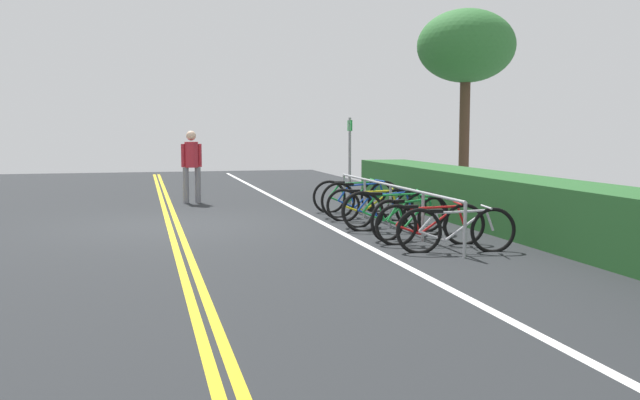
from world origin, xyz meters
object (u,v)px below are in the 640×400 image
object	(u,v)px
bicycle_6	(430,224)
sign_post_near	(350,153)
pedestrian	(192,161)
bike_rack	(391,195)
bicycle_1	(361,199)
bicycle_2	(370,205)
bicycle_7	(456,230)
bicycle_0	(353,196)
tree_near_left	(466,48)
bicycle_3	(385,208)
bicycle_4	(393,211)
bicycle_5	(411,218)

from	to	relation	value
bicycle_6	sign_post_near	bearing A→B (deg)	176.85
sign_post_near	pedestrian	bearing A→B (deg)	-116.99
bike_rack	bicycle_1	size ratio (longest dim) A/B	3.46
bicycle_2	bicycle_7	world-z (taller)	bicycle_7
bicycle_0	tree_near_left	xyz separation A→B (m)	(-3.10, 4.04, 3.57)
bicycle_2	bicycle_3	world-z (taller)	bicycle_3
pedestrian	sign_post_near	distance (m)	3.84
bicycle_2	bicycle_4	xyz separation A→B (m)	(1.41, -0.04, 0.04)
bicycle_4	sign_post_near	xyz separation A→B (m)	(-3.86, 0.36, 0.88)
bicycle_2	bicycle_3	distance (m)	0.70
bicycle_7	pedestrian	distance (m)	8.44
pedestrian	bike_rack	bearing A→B (deg)	31.15
pedestrian	tree_near_left	xyz separation A→B (m)	(-0.41, 7.25, 2.92)
bicycle_0	bicycle_5	world-z (taller)	bicycle_0
bicycle_1	bicycle_0	bearing A→B (deg)	175.37
bicycle_1	pedestrian	world-z (taller)	pedestrian
bike_rack	bicycle_4	size ratio (longest dim) A/B	3.50
bicycle_3	tree_near_left	xyz separation A→B (m)	(-5.30, 4.10, 3.59)
tree_near_left	bicycle_6	bearing A→B (deg)	-28.94
bicycle_3	bicycle_6	distance (m)	2.17
bicycle_1	sign_post_near	distance (m)	1.96
bicycle_7	tree_near_left	distance (m)	9.80
bicycle_3	pedestrian	distance (m)	5.86
bicycle_3	tree_near_left	size ratio (longest dim) A/B	0.36
bicycle_4	bicycle_0	bearing A→B (deg)	176.98
bicycle_7	sign_post_near	world-z (taller)	sign_post_near
pedestrian	sign_post_near	bearing A→B (deg)	63.01
bicycle_3	bicycle_5	distance (m)	1.45
bicycle_2	sign_post_near	world-z (taller)	sign_post_near
bicycle_2	sign_post_near	xyz separation A→B (m)	(-2.45, 0.32, 0.92)
bicycle_5	bicycle_0	bearing A→B (deg)	178.18
bicycle_7	bicycle_3	bearing A→B (deg)	-178.66
bicycle_2	tree_near_left	size ratio (longest dim) A/B	0.34
bicycle_0	bicycle_3	bearing A→B (deg)	-1.50
bicycle_1	bicycle_3	xyz separation A→B (m)	(1.41, 0.01, -0.03)
bicycle_2	bicycle_7	bearing A→B (deg)	2.00
bicycle_1	tree_near_left	xyz separation A→B (m)	(-3.88, 4.10, 3.55)
bicycle_4	bicycle_5	xyz separation A→B (m)	(0.73, 0.04, -0.02)
sign_post_near	bicycle_5	bearing A→B (deg)	-3.99
bicycle_2	tree_near_left	distance (m)	7.16
bicycle_1	bicycle_5	size ratio (longest dim) A/B	1.11
bicycle_3	bicycle_5	size ratio (longest dim) A/B	1.10
bicycle_5	sign_post_near	bearing A→B (deg)	176.01
sign_post_near	bicycle_6	bearing A→B (deg)	-3.15
bike_rack	bicycle_3	bearing A→B (deg)	179.10
bike_rack	bicycle_0	bearing A→B (deg)	178.58
bicycle_3	pedestrian	xyz separation A→B (m)	(-4.89, -3.15, 0.67)
bicycle_4	pedestrian	distance (m)	6.41
pedestrian	sign_post_near	xyz separation A→B (m)	(1.74, 3.41, 0.23)
bicycle_3	bicycle_0	bearing A→B (deg)	178.50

